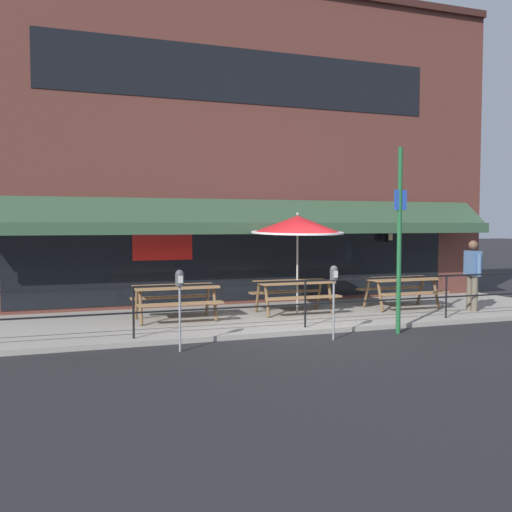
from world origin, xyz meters
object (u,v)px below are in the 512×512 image
at_px(picnic_table_centre, 294,288).
at_px(street_sign_pole, 399,238).
at_px(picnic_table_left, 176,293).
at_px(picnic_table_right, 401,284).
at_px(pedestrian_walking, 473,272).
at_px(parking_meter_near, 180,286).
at_px(parking_meter_far, 334,280).
at_px(patio_umbrella_centre, 297,225).

height_order(picnic_table_centre, street_sign_pole, street_sign_pole).
bearing_deg(picnic_table_left, street_sign_pole, -31.27).
distance_m(picnic_table_right, pedestrian_walking, 1.70).
distance_m(picnic_table_left, picnic_table_centre, 2.85).
xyz_separation_m(picnic_table_left, parking_meter_near, (-0.45, -2.62, 0.44)).
bearing_deg(pedestrian_walking, picnic_table_right, 144.97).
bearing_deg(pedestrian_walking, picnic_table_centre, 165.13).
bearing_deg(street_sign_pole, picnic_table_centre, 115.09).
bearing_deg(pedestrian_walking, parking_meter_far, -160.87).
height_order(parking_meter_near, parking_meter_far, same).
bearing_deg(parking_meter_near, street_sign_pole, 2.19).
distance_m(picnic_table_right, parking_meter_near, 6.67).
height_order(patio_umbrella_centre, parking_meter_far, patio_umbrella_centre).
bearing_deg(street_sign_pole, parking_meter_far, -174.43).
bearing_deg(parking_meter_far, picnic_table_left, 133.98).
xyz_separation_m(parking_meter_near, street_sign_pole, (4.49, 0.17, 0.77)).
bearing_deg(picnic_table_left, patio_umbrella_centre, -1.95).
bearing_deg(pedestrian_walking, parking_meter_near, -167.97).
xyz_separation_m(picnic_table_centre, patio_umbrella_centre, (0.00, -0.19, 1.47)).
bearing_deg(picnic_table_centre, street_sign_pole, -64.91).
xyz_separation_m(picnic_table_right, pedestrian_walking, (1.36, -0.96, 0.35)).
xyz_separation_m(picnic_table_left, patio_umbrella_centre, (2.85, -0.10, 1.47)).
xyz_separation_m(picnic_table_centre, parking_meter_near, (-3.30, -2.72, 0.44)).
height_order(picnic_table_right, street_sign_pole, street_sign_pole).
distance_m(patio_umbrella_centre, pedestrian_walking, 4.46).
xyz_separation_m(patio_umbrella_centre, parking_meter_far, (-0.34, -2.51, -1.03)).
height_order(picnic_table_left, parking_meter_near, parking_meter_near).
bearing_deg(patio_umbrella_centre, street_sign_pole, -63.16).
bearing_deg(picnic_table_right, patio_umbrella_centre, -179.42).
bearing_deg(parking_meter_far, picnic_table_centre, 82.89).
relative_size(parking_meter_near, parking_meter_far, 1.00).
distance_m(pedestrian_walking, street_sign_pole, 3.45).
height_order(parking_meter_far, street_sign_pole, street_sign_pole).
bearing_deg(patio_umbrella_centre, picnic_table_right, 0.58).
relative_size(parking_meter_near, street_sign_pole, 0.38).
xyz_separation_m(picnic_table_right, parking_meter_far, (-3.18, -2.53, 0.44)).
height_order(picnic_table_right, patio_umbrella_centre, patio_umbrella_centre).
relative_size(picnic_table_centre, parking_meter_far, 1.27).
xyz_separation_m(picnic_table_left, parking_meter_far, (2.51, -2.60, 0.44)).
relative_size(picnic_table_left, pedestrian_walking, 1.05).
height_order(pedestrian_walking, parking_meter_far, pedestrian_walking).
bearing_deg(pedestrian_walking, picnic_table_left, 171.74).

